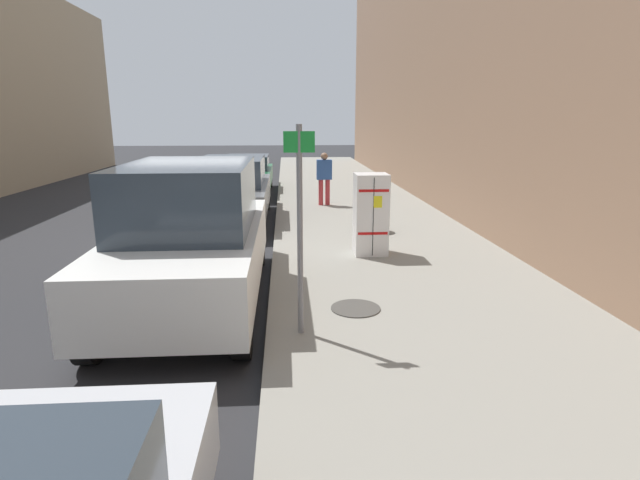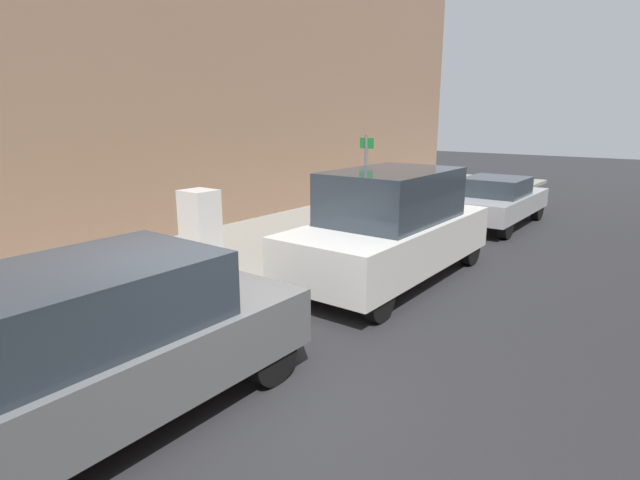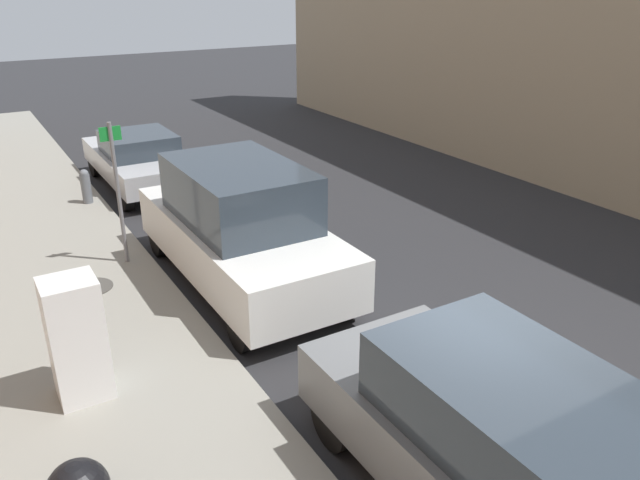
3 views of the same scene
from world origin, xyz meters
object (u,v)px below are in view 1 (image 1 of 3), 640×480
discarded_refrigerator (371,214)px  street_sign_post (300,221)px  parked_suv_gray (233,189)px  pedestrian_walking_far (324,175)px  parked_sedan_green (247,174)px  trash_bag (375,219)px  parked_van_white (192,236)px

discarded_refrigerator → street_sign_post: (1.49, 3.66, 0.64)m
street_sign_post → parked_suv_gray: bearing=-78.3°
pedestrian_walking_far → parked_suv_gray: bearing=-57.4°
discarded_refrigerator → parked_suv_gray: bearing=-52.6°
discarded_refrigerator → parked_suv_gray: 5.05m
parked_suv_gray → parked_sedan_green: bearing=-90.0°
street_sign_post → parked_sedan_green: size_ratio=0.54×
discarded_refrigerator → pedestrian_walking_far: 5.72m
trash_bag → parked_van_white: 5.36m
discarded_refrigerator → trash_bag: discarded_refrigerator is taller
street_sign_post → parked_sedan_green: street_sign_post is taller
street_sign_post → parked_sedan_green: 13.07m
street_sign_post → pedestrian_walking_far: size_ratio=1.60×
pedestrian_walking_far → parked_sedan_green: size_ratio=0.34×
trash_bag → parked_suv_gray: 4.10m
trash_bag → parked_sedan_green: 8.15m
pedestrian_walking_far → parked_suv_gray: pedestrian_walking_far is taller
trash_bag → parked_suv_gray: size_ratio=0.13×
pedestrian_walking_far → parked_van_white: parked_van_white is taller
discarded_refrigerator → pedestrian_walking_far: bearing=-85.3°
parked_suv_gray → parked_van_white: 6.08m
parked_suv_gray → parked_van_white: size_ratio=0.96×
street_sign_post → trash_bag: (-1.93, -5.60, -1.13)m
street_sign_post → parked_sedan_green: (1.58, -12.95, -0.85)m
parked_van_white → pedestrian_walking_far: bearing=-108.5°
discarded_refrigerator → parked_van_white: 3.70m
trash_bag → parked_sedan_green: bearing=-64.5°
trash_bag → parked_van_white: bearing=48.8°
parked_sedan_green → parked_van_white: (-0.00, 11.36, 0.32)m
street_sign_post → parked_van_white: (1.58, -1.59, -0.53)m
parked_van_white → discarded_refrigerator: bearing=-146.0°
pedestrian_walking_far → parked_sedan_green: pedestrian_walking_far is taller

